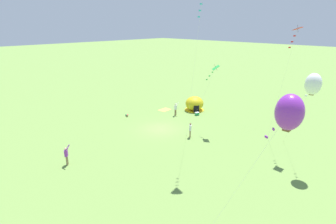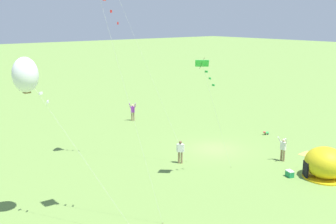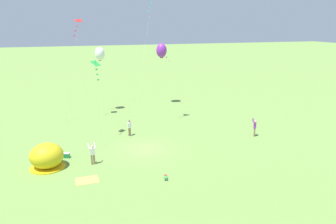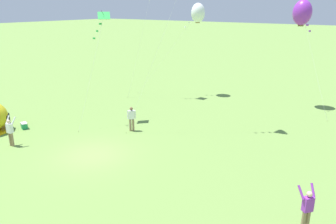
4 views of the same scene
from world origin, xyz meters
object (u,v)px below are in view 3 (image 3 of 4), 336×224
at_px(cooler_box, 66,155).
at_px(toddler_crawling, 166,177).
at_px(person_flying_kite, 93,153).
at_px(kite_white, 100,54).
at_px(person_arms_raised, 255,127).
at_px(popup_tent, 47,156).
at_px(person_near_tent, 129,127).
at_px(kite_red, 78,25).
at_px(kite_green, 96,67).
at_px(kite_purple, 162,51).

xyz_separation_m(cooler_box, toddler_crawling, (7.15, -6.71, -0.04)).
xyz_separation_m(person_flying_kite, kite_white, (2.90, 17.45, 6.66)).
xyz_separation_m(cooler_box, person_flying_kite, (2.12, -2.15, 0.78)).
xyz_separation_m(cooler_box, person_arms_raised, (19.00, -0.07, 0.78)).
relative_size(popup_tent, person_flying_kite, 1.49).
distance_m(popup_tent, kite_white, 19.38).
distance_m(cooler_box, person_near_tent, 7.72).
height_order(kite_red, kite_green, kite_red).
bearing_deg(kite_red, person_flying_kite, -90.88).
relative_size(cooler_box, kite_green, 0.08).
bearing_deg(person_near_tent, popup_tent, -144.21).
relative_size(cooler_box, kite_purple, 0.07).
height_order(popup_tent, kite_white, kite_white).
xyz_separation_m(toddler_crawling, kite_white, (-2.13, 22.01, 7.48)).
bearing_deg(kite_green, cooler_box, -125.99).
bearing_deg(kite_red, kite_purple, 20.15).
height_order(toddler_crawling, kite_purple, kite_purple).
bearing_deg(kite_purple, cooler_box, -129.67).
bearing_deg(kite_red, person_arms_raised, -37.00).
bearing_deg(kite_red, person_near_tent, -63.64).
distance_m(cooler_box, kite_red, 16.85).
bearing_deg(popup_tent, kite_red, 74.78).
distance_m(person_flying_kite, kite_red, 17.89).
height_order(person_near_tent, person_arms_raised, person_arms_raised).
bearing_deg(person_flying_kite, person_arms_raised, 7.04).
bearing_deg(person_flying_kite, kite_red, 89.12).
height_order(person_flying_kite, kite_purple, kite_purple).
bearing_deg(toddler_crawling, cooler_box, 136.83).
distance_m(person_near_tent, kite_green, 7.09).
height_order(toddler_crawling, kite_red, kite_red).
bearing_deg(kite_red, popup_tent, -105.22).
bearing_deg(person_arms_raised, popup_tent, -175.49).
height_order(cooler_box, kite_white, kite_white).
relative_size(toddler_crawling, person_near_tent, 0.32).
relative_size(person_flying_kite, kite_red, 0.16).
xyz_separation_m(kite_purple, kite_green, (-10.36, -11.90, -0.42)).
relative_size(cooler_box, person_flying_kite, 0.33).
bearing_deg(popup_tent, cooler_box, 48.31).
xyz_separation_m(popup_tent, kite_green, (4.98, 6.48, 6.34)).
bearing_deg(person_flying_kite, kite_green, 78.97).
distance_m(kite_red, kite_green, 8.72).
bearing_deg(kite_purple, kite_green, -131.04).
bearing_deg(kite_green, person_flying_kite, -101.03).
bearing_deg(person_near_tent, person_arms_raised, -18.41).
xyz_separation_m(toddler_crawling, person_arms_raised, (11.84, 6.64, 0.82)).
bearing_deg(toddler_crawling, kite_white, 95.52).
height_order(popup_tent, person_arms_raised, popup_tent).
distance_m(toddler_crawling, kite_white, 23.34).
distance_m(popup_tent, person_arms_raised, 20.56).
xyz_separation_m(person_flying_kite, person_near_tent, (4.38, 6.24, -0.03)).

